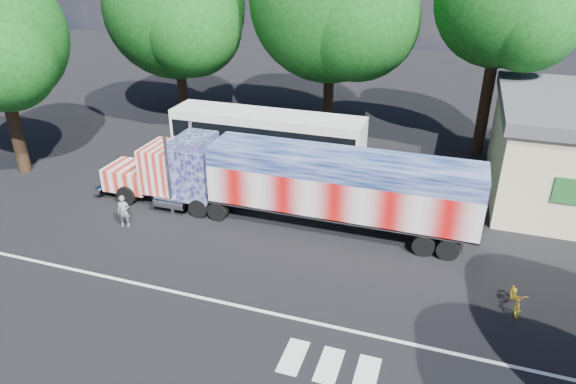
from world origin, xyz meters
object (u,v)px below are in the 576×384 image
(woman, at_px, (124,211))
(tree_nw_a, at_px, (177,8))
(bicycle, at_px, (516,298))
(tree_ne_a, at_px, (505,1))
(coach_bus, at_px, (267,140))
(semi_truck, at_px, (292,182))

(woman, height_order, tree_nw_a, tree_nw_a)
(bicycle, bearing_deg, tree_nw_a, 139.78)
(tree_ne_a, bearing_deg, bicycle, -85.52)
(coach_bus, bearing_deg, bicycle, -35.50)
(semi_truck, distance_m, bicycle, 10.54)
(semi_truck, bearing_deg, woman, -157.89)
(coach_bus, height_order, tree_ne_a, tree_ne_a)
(coach_bus, xyz_separation_m, bicycle, (13.23, -9.43, -1.28))
(semi_truck, xyz_separation_m, tree_nw_a, (-12.30, 12.11, 5.97))
(coach_bus, height_order, woman, coach_bus)
(tree_ne_a, bearing_deg, semi_truck, -125.01)
(bicycle, distance_m, tree_ne_a, 18.07)
(semi_truck, xyz_separation_m, bicycle, (9.78, -3.59, -1.63))
(coach_bus, bearing_deg, woman, -113.64)
(woman, relative_size, tree_nw_a, 0.12)
(bicycle, xyz_separation_m, tree_ne_a, (-1.24, 15.79, 8.70))
(semi_truck, height_order, coach_bus, semi_truck)
(tree_ne_a, bearing_deg, woman, -136.26)
(semi_truck, distance_m, coach_bus, 6.79)
(tree_nw_a, bearing_deg, bicycle, -35.42)
(bicycle, distance_m, tree_nw_a, 28.14)
(woman, height_order, tree_ne_a, tree_ne_a)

